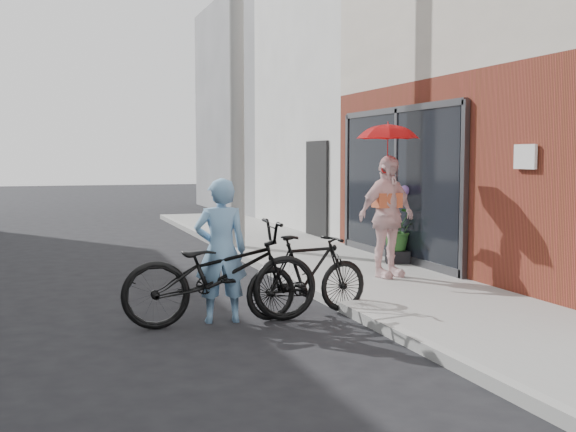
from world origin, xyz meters
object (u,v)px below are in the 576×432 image
bike_right (308,275)px  planter (398,257)px  kimono_woman (387,216)px  officer (221,251)px  utility_pole (236,66)px  bike_left (221,273)px

bike_right → planter: bearing=-54.0°
bike_right → kimono_woman: kimono_woman is taller
officer → planter: size_ratio=4.22×
kimono_woman → utility_pole: bearing=87.2°
utility_pole → bike_left: 6.54m
kimono_woman → planter: bearing=37.8°
utility_pole → officer: size_ratio=4.41×
bike_right → utility_pole: bearing=-17.0°
officer → planter: (3.54, 2.64, -0.58)m
officer → bike_left: 0.26m
planter → officer: bearing=-143.3°
officer → bike_right: bearing=-173.5°
officer → bike_left: officer is taller
officer → utility_pole: bearing=-99.2°
bike_right → kimono_woman: (1.74, 1.49, 0.51)m
bike_left → planter: (3.56, 2.76, -0.34)m
utility_pole → bike_left: (-1.66, -5.60, -2.94)m
utility_pole → planter: 4.74m
bike_left → kimono_woman: (2.78, 1.58, 0.42)m
bike_left → planter: size_ratio=5.70×
officer → bike_left: bearing=86.9°
utility_pole → bike_left: bearing=-106.6°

